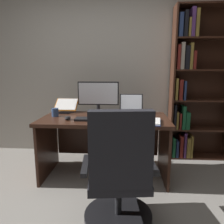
# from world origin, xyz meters

# --- Properties ---
(wall_back) EXTENTS (5.25, 0.12, 2.50)m
(wall_back) POSITION_xyz_m (0.00, 1.93, 1.25)
(wall_back) COLOR #B2ADA3
(wall_back) RESTS_ON ground
(desk) EXTENTS (1.50, 0.76, 0.74)m
(desk) POSITION_xyz_m (0.08, 1.11, 0.53)
(desk) COLOR #381E14
(desk) RESTS_ON ground
(bookshelf) EXTENTS (0.87, 0.27, 2.16)m
(bookshelf) POSITION_xyz_m (1.30, 1.72, 1.07)
(bookshelf) COLOR #381E14
(bookshelf) RESTS_ON ground
(office_chair) EXTENTS (0.65, 0.60, 1.01)m
(office_chair) POSITION_xyz_m (0.29, 0.15, 0.43)
(office_chair) COLOR black
(office_chair) RESTS_ON ground
(monitor) EXTENTS (0.53, 0.16, 0.41)m
(monitor) POSITION_xyz_m (-0.03, 1.29, 0.95)
(monitor) COLOR black
(monitor) RESTS_ON desk
(laptop) EXTENTS (0.31, 0.31, 0.24)m
(laptop) POSITION_xyz_m (0.40, 1.30, 0.79)
(laptop) COLOR black
(laptop) RESTS_ON desk
(keyboard) EXTENTS (0.42, 0.15, 0.02)m
(keyboard) POSITION_xyz_m (-0.03, 0.88, 0.75)
(keyboard) COLOR black
(keyboard) RESTS_ON desk
(computer_mouse) EXTENTS (0.06, 0.10, 0.04)m
(computer_mouse) POSITION_xyz_m (-0.33, 0.88, 0.76)
(computer_mouse) COLOR black
(computer_mouse) RESTS_ON desk
(reading_stand_with_book) EXTENTS (0.30, 0.27, 0.17)m
(reading_stand_with_book) POSITION_xyz_m (-0.47, 1.35, 0.82)
(reading_stand_with_book) COLOR black
(reading_stand_with_book) RESTS_ON desk
(open_binder) EXTENTS (0.44, 0.37, 0.02)m
(open_binder) POSITION_xyz_m (0.51, 0.83, 0.75)
(open_binder) COLOR navy
(open_binder) RESTS_ON desk
(notepad) EXTENTS (0.17, 0.23, 0.01)m
(notepad) POSITION_xyz_m (0.27, 1.01, 0.74)
(notepad) COLOR white
(notepad) RESTS_ON desk
(pen) EXTENTS (0.14, 0.02, 0.01)m
(pen) POSITION_xyz_m (0.29, 1.01, 0.75)
(pen) COLOR black
(pen) RESTS_ON notepad
(coffee_mug) EXTENTS (0.08, 0.08, 0.10)m
(coffee_mug) POSITION_xyz_m (-0.53, 1.05, 0.79)
(coffee_mug) COLOR #334C7A
(coffee_mug) RESTS_ON desk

